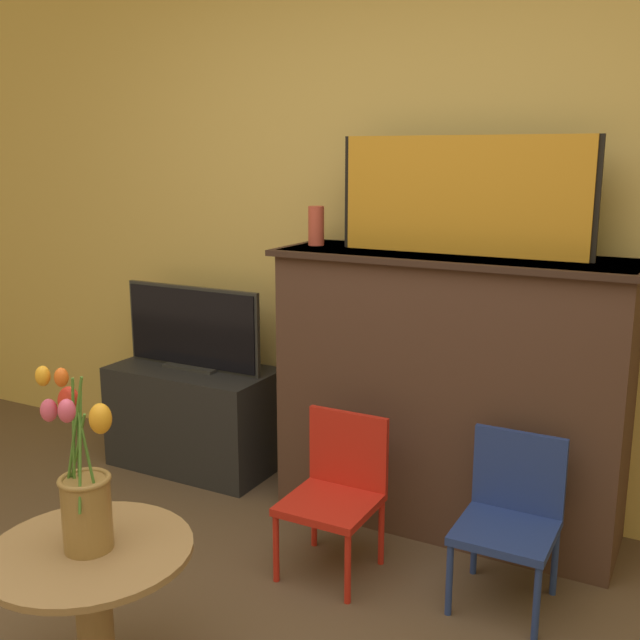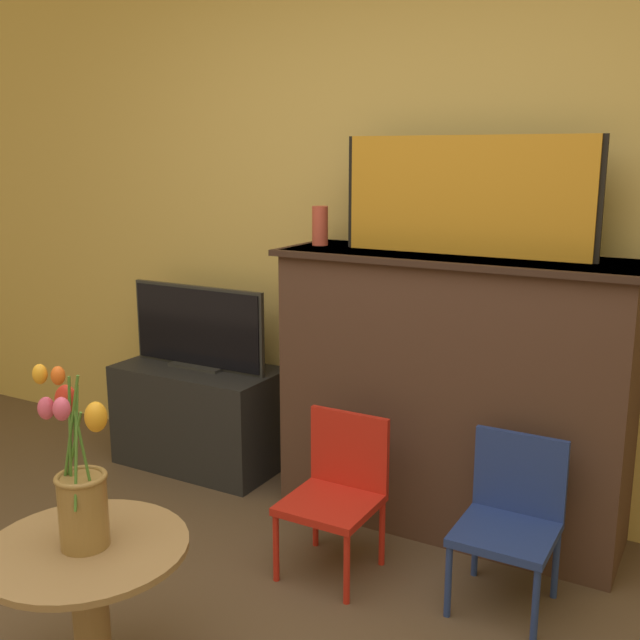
# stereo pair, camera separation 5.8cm
# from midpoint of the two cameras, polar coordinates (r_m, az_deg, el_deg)

# --- Properties ---
(wall_back) EXTENTS (8.00, 0.06, 2.70)m
(wall_back) POSITION_cam_midpoint_polar(r_m,az_deg,el_deg) (3.38, 7.44, 8.62)
(wall_back) COLOR #E0BC66
(wall_back) RESTS_ON ground
(fireplace_mantel) EXTENTS (1.49, 0.48, 1.18)m
(fireplace_mantel) POSITION_cam_midpoint_polar(r_m,az_deg,el_deg) (3.21, 9.25, -5.27)
(fireplace_mantel) COLOR #4C3328
(fireplace_mantel) RESTS_ON ground
(painting) EXTENTS (1.04, 0.03, 0.47)m
(painting) POSITION_cam_midpoint_polar(r_m,az_deg,el_deg) (3.06, 10.27, 9.30)
(painting) COLOR black
(painting) RESTS_ON fireplace_mantel
(mantel_candle) EXTENTS (0.07, 0.07, 0.17)m
(mantel_candle) POSITION_cam_midpoint_polar(r_m,az_deg,el_deg) (3.33, -0.79, 7.19)
(mantel_candle) COLOR #CC4C3D
(mantel_candle) RESTS_ON fireplace_mantel
(tv_stand) EXTENTS (0.83, 0.45, 0.52)m
(tv_stand) POSITION_cam_midpoint_polar(r_m,az_deg,el_deg) (3.91, -9.93, -7.28)
(tv_stand) COLOR #232326
(tv_stand) RESTS_ON ground
(tv_monitor) EXTENTS (0.78, 0.12, 0.42)m
(tv_monitor) POSITION_cam_midpoint_polar(r_m,az_deg,el_deg) (3.79, -10.14, -0.69)
(tv_monitor) COLOR #2D2D2D
(tv_monitor) RESTS_ON tv_stand
(chair_red) EXTENTS (0.33, 0.33, 0.60)m
(chair_red) POSITION_cam_midpoint_polar(r_m,az_deg,el_deg) (2.93, 0.72, -12.55)
(chair_red) COLOR red
(chair_red) RESTS_ON ground
(chair_blue) EXTENTS (0.33, 0.33, 0.60)m
(chair_blue) POSITION_cam_midpoint_polar(r_m,az_deg,el_deg) (2.82, 13.73, -14.02)
(chair_blue) COLOR navy
(chair_blue) RESTS_ON ground
(side_table) EXTENTS (0.58, 0.58, 0.50)m
(side_table) POSITION_cam_midpoint_polar(r_m,az_deg,el_deg) (2.38, -17.58, -19.86)
(side_table) COLOR #99754C
(side_table) RESTS_ON ground
(vase_tulips) EXTENTS (0.24, 0.21, 0.53)m
(vase_tulips) POSITION_cam_midpoint_polar(r_m,az_deg,el_deg) (2.21, -18.28, -12.22)
(vase_tulips) COLOR olive
(vase_tulips) RESTS_ON side_table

